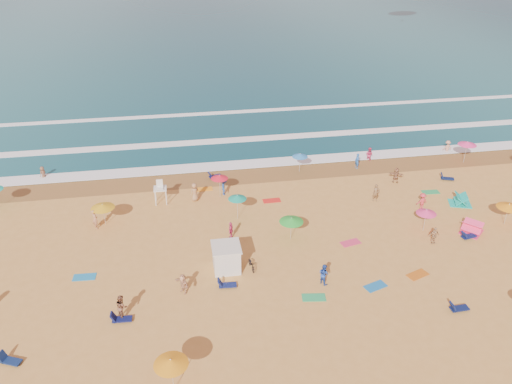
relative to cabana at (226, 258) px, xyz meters
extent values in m
plane|color=gold|center=(6.16, 3.16, -1.00)|extent=(220.00, 220.00, 0.00)
cube|color=#0C4756|center=(6.16, 87.16, -1.00)|extent=(220.00, 140.00, 0.18)
plane|color=olive|center=(6.16, 15.66, -0.99)|extent=(220.00, 220.00, 0.00)
cube|color=white|center=(6.16, 18.16, -0.90)|extent=(200.00, 2.20, 0.05)
cube|color=white|center=(6.16, 25.16, -0.90)|extent=(200.00, 1.60, 0.05)
cube|color=white|center=(6.16, 35.16, -0.90)|extent=(200.00, 1.20, 0.05)
cube|color=silver|center=(0.00, 0.00, 0.00)|extent=(2.00, 2.00, 2.00)
cube|color=silver|center=(0.00, 0.00, 1.06)|extent=(2.20, 2.20, 0.12)
imported|color=black|center=(1.90, -0.30, -0.59)|extent=(0.72, 1.62, 0.82)
cone|color=#FF3889|center=(28.33, 14.84, 1.29)|extent=(1.99, 1.99, 0.35)
cone|color=red|center=(0.68, 11.53, 1.16)|extent=(1.65, 1.65, 0.35)
cone|color=gold|center=(-9.91, 8.14, 0.90)|extent=(2.07, 2.07, 0.35)
cone|color=green|center=(5.82, 3.18, 0.92)|extent=(2.02, 2.02, 0.35)
cone|color=#139A7E|center=(1.83, 7.19, 1.24)|extent=(1.64, 1.64, 0.35)
cone|color=#F7367D|center=(17.51, 2.51, 0.94)|extent=(1.71, 1.71, 0.35)
cone|color=#2C7AC6|center=(9.67, 15.66, 0.91)|extent=(1.67, 1.67, 0.35)
cone|color=orange|center=(-4.32, -10.87, 1.33)|extent=(1.97, 1.97, 0.35)
cone|color=orange|center=(25.15, 2.34, 0.89)|extent=(2.07, 2.07, 0.35)
cube|color=navy|center=(-14.10, -7.16, -0.83)|extent=(1.42, 1.03, 0.34)
cube|color=#0F144B|center=(-7.63, -4.57, -0.83)|extent=(1.33, 0.63, 0.34)
cube|color=#101B54|center=(-0.18, -2.19, -0.83)|extent=(1.34, 0.65, 0.34)
cube|color=#0E1847|center=(15.41, -7.35, -0.83)|extent=(1.32, 0.61, 0.34)
cube|color=#101A51|center=(20.84, 0.80, -0.83)|extent=(1.39, 0.81, 0.34)
cube|color=#0D1A45|center=(24.40, 11.13, -0.83)|extent=(1.41, 0.99, 0.34)
cube|color=#0F164B|center=(0.60, 15.66, -0.83)|extent=(1.41, 0.94, 0.34)
cube|color=#1E80BC|center=(-10.80, 0.74, -0.98)|extent=(1.74, 0.95, 0.03)
cube|color=#28A25D|center=(5.78, -4.40, -0.98)|extent=(1.80, 1.09, 0.03)
cube|color=orange|center=(-0.78, 13.29, -0.98)|extent=(1.70, 0.87, 0.03)
cube|color=#DE345F|center=(10.67, 1.77, -0.98)|extent=(1.85, 1.22, 0.03)
cube|color=red|center=(5.50, 9.87, -0.98)|extent=(1.72, 0.90, 0.03)
cube|color=#1C6CB0|center=(10.62, -3.95, -0.98)|extent=(1.88, 1.35, 0.03)
cube|color=green|center=(21.44, 8.93, -0.98)|extent=(1.75, 0.95, 0.03)
cube|color=#C36015|center=(14.31, -3.19, -0.98)|extent=(1.89, 1.39, 0.03)
imported|color=tan|center=(-3.42, -2.24, -0.21)|extent=(1.24, 1.45, 1.58)
imported|color=#B27652|center=(-10.66, 7.70, -0.09)|extent=(0.70, 0.79, 1.81)
imported|color=#2761B6|center=(16.02, 15.42, -0.16)|extent=(0.53, 0.69, 1.68)
imported|color=tan|center=(17.44, 0.59, -0.23)|extent=(0.93, 0.45, 1.53)
imported|color=#D73569|center=(18.10, 17.24, -0.38)|extent=(1.06, 1.07, 1.74)
imported|color=brown|center=(15.32, 8.19, -0.12)|extent=(0.68, 0.48, 1.76)
imported|color=tan|center=(27.83, 17.72, -0.41)|extent=(1.14, 0.73, 1.67)
imported|color=#2346A6|center=(6.90, -2.91, -0.16)|extent=(0.97, 1.03, 1.69)
imported|color=#DB3642|center=(19.02, 6.06, -0.18)|extent=(1.15, 0.79, 1.64)
imported|color=#AA744E|center=(18.80, 11.53, -0.19)|extent=(1.57, 1.08, 1.63)
imported|color=brown|center=(-17.20, 18.64, -0.49)|extent=(0.82, 0.89, 1.53)
imported|color=#21499D|center=(1.11, 11.88, -0.16)|extent=(0.68, 1.11, 1.67)
imported|color=#AA794E|center=(-1.78, 11.17, -0.08)|extent=(1.07, 0.94, 1.84)
imported|color=#D6356D|center=(0.84, 4.16, -0.21)|extent=(0.69, 1.00, 1.58)
imported|color=brown|center=(-7.60, -4.14, -0.08)|extent=(0.99, 1.10, 1.85)
camera|label=1|loc=(-2.91, -31.07, 22.92)|focal=35.00mm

